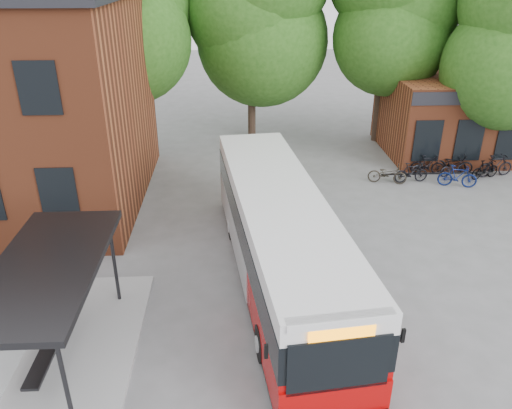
{
  "coord_description": "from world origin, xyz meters",
  "views": [
    {
      "loc": [
        -0.15,
        -10.96,
        9.07
      ],
      "look_at": [
        0.58,
        3.69,
        2.0
      ],
      "focal_mm": 35.0,
      "sensor_mm": 36.0,
      "label": 1
    }
  ],
  "objects_px": {
    "city_bus": "(279,239)",
    "bicycle_4": "(454,167)",
    "bicycle_1": "(411,173)",
    "bicycle_7": "(496,166)",
    "bicycle_3": "(428,165)",
    "bicycle_extra_0": "(485,169)",
    "bus_shelter": "(56,313)",
    "bicycle_0": "(387,174)",
    "bicycle_5": "(458,176)",
    "bicycle_2": "(425,165)",
    "bicycle_6": "(453,164)"
  },
  "relations": [
    {
      "from": "city_bus",
      "to": "bicycle_4",
      "type": "height_order",
      "value": "city_bus"
    },
    {
      "from": "bicycle_1",
      "to": "bicycle_7",
      "type": "bearing_deg",
      "value": -89.42
    },
    {
      "from": "city_bus",
      "to": "bicycle_3",
      "type": "relative_size",
      "value": 7.43
    },
    {
      "from": "city_bus",
      "to": "bicycle_extra_0",
      "type": "relative_size",
      "value": 7.57
    },
    {
      "from": "bus_shelter",
      "to": "bicycle_4",
      "type": "distance_m",
      "value": 18.82
    },
    {
      "from": "bicycle_0",
      "to": "bicycle_5",
      "type": "relative_size",
      "value": 1.02
    },
    {
      "from": "bus_shelter",
      "to": "bicycle_1",
      "type": "xyz_separation_m",
      "value": [
        12.52,
        10.85,
        -0.97
      ]
    },
    {
      "from": "bicycle_1",
      "to": "bicycle_extra_0",
      "type": "height_order",
      "value": "bicycle_1"
    },
    {
      "from": "bicycle_0",
      "to": "bicycle_4",
      "type": "relative_size",
      "value": 1.11
    },
    {
      "from": "city_bus",
      "to": "bicycle_2",
      "type": "height_order",
      "value": "city_bus"
    },
    {
      "from": "bicycle_1",
      "to": "bicycle_6",
      "type": "relative_size",
      "value": 0.87
    },
    {
      "from": "bicycle_4",
      "to": "bicycle_1",
      "type": "bearing_deg",
      "value": 87.44
    },
    {
      "from": "bicycle_1",
      "to": "bicycle_5",
      "type": "bearing_deg",
      "value": -113.85
    },
    {
      "from": "bicycle_7",
      "to": "bicycle_6",
      "type": "bearing_deg",
      "value": 63.69
    },
    {
      "from": "bicycle_6",
      "to": "bicycle_4",
      "type": "bearing_deg",
      "value": 179.88
    },
    {
      "from": "bicycle_1",
      "to": "bicycle_4",
      "type": "relative_size",
      "value": 1.03
    },
    {
      "from": "bicycle_4",
      "to": "bicycle_6",
      "type": "xyz_separation_m",
      "value": [
        0.08,
        0.31,
        0.07
      ]
    },
    {
      "from": "bicycle_4",
      "to": "bicycle_0",
      "type": "bearing_deg",
      "value": 82.62
    },
    {
      "from": "city_bus",
      "to": "bicycle_2",
      "type": "relative_size",
      "value": 7.81
    },
    {
      "from": "bicycle_1",
      "to": "bicycle_5",
      "type": "relative_size",
      "value": 0.95
    },
    {
      "from": "bicycle_2",
      "to": "bicycle_4",
      "type": "bearing_deg",
      "value": -127.08
    },
    {
      "from": "bus_shelter",
      "to": "bicycle_1",
      "type": "distance_m",
      "value": 16.59
    },
    {
      "from": "bicycle_6",
      "to": "bicycle_7",
      "type": "height_order",
      "value": "bicycle_7"
    },
    {
      "from": "bicycle_4",
      "to": "bicycle_7",
      "type": "bearing_deg",
      "value": -116.88
    },
    {
      "from": "bicycle_0",
      "to": "bicycle_2",
      "type": "distance_m",
      "value": 2.4
    },
    {
      "from": "bus_shelter",
      "to": "bicycle_6",
      "type": "relative_size",
      "value": 3.82
    },
    {
      "from": "bicycle_3",
      "to": "bicycle_7",
      "type": "bearing_deg",
      "value": -88.86
    },
    {
      "from": "bicycle_6",
      "to": "city_bus",
      "type": "bearing_deg",
      "value": 146.89
    },
    {
      "from": "bicycle_2",
      "to": "bicycle_4",
      "type": "distance_m",
      "value": 1.32
    },
    {
      "from": "bicycle_4",
      "to": "bicycle_5",
      "type": "relative_size",
      "value": 0.92
    },
    {
      "from": "bicycle_3",
      "to": "bicycle_extra_0",
      "type": "height_order",
      "value": "bicycle_3"
    },
    {
      "from": "bicycle_7",
      "to": "bus_shelter",
      "type": "bearing_deg",
      "value": 114.24
    },
    {
      "from": "bicycle_0",
      "to": "bicycle_extra_0",
      "type": "height_order",
      "value": "bicycle_extra_0"
    },
    {
      "from": "bicycle_2",
      "to": "bicycle_7",
      "type": "xyz_separation_m",
      "value": [
        3.17,
        -0.56,
        0.14
      ]
    },
    {
      "from": "bicycle_5",
      "to": "bicycle_4",
      "type": "bearing_deg",
      "value": -0.56
    },
    {
      "from": "bicycle_1",
      "to": "bicycle_5",
      "type": "xyz_separation_m",
      "value": [
        1.9,
        -0.61,
        0.03
      ]
    },
    {
      "from": "city_bus",
      "to": "bicycle_2",
      "type": "bearing_deg",
      "value": 41.39
    },
    {
      "from": "bicycle_1",
      "to": "bicycle_5",
      "type": "distance_m",
      "value": 2.0
    },
    {
      "from": "city_bus",
      "to": "bicycle_7",
      "type": "bearing_deg",
      "value": 29.84
    },
    {
      "from": "bicycle_6",
      "to": "bicycle_1",
      "type": "bearing_deg",
      "value": 127.23
    },
    {
      "from": "bicycle_2",
      "to": "bicycle_6",
      "type": "distance_m",
      "value": 1.36
    },
    {
      "from": "bicycle_4",
      "to": "bicycle_6",
      "type": "distance_m",
      "value": 0.32
    },
    {
      "from": "bus_shelter",
      "to": "bicycle_1",
      "type": "height_order",
      "value": "bus_shelter"
    },
    {
      "from": "city_bus",
      "to": "bicycle_5",
      "type": "bearing_deg",
      "value": 32.22
    },
    {
      "from": "bicycle_0",
      "to": "bicycle_7",
      "type": "distance_m",
      "value": 5.34
    },
    {
      "from": "bicycle_5",
      "to": "bicycle_2",
      "type": "bearing_deg",
      "value": 44.0
    },
    {
      "from": "bicycle_6",
      "to": "bicycle_extra_0",
      "type": "xyz_separation_m",
      "value": [
        1.22,
        -0.77,
        -0.01
      ]
    },
    {
      "from": "bicycle_7",
      "to": "city_bus",
      "type": "bearing_deg",
      "value": 116.36
    },
    {
      "from": "bicycle_5",
      "to": "bicycle_extra_0",
      "type": "bearing_deg",
      "value": -47.28
    },
    {
      "from": "city_bus",
      "to": "bicycle_4",
      "type": "relative_size",
      "value": 7.59
    }
  ]
}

